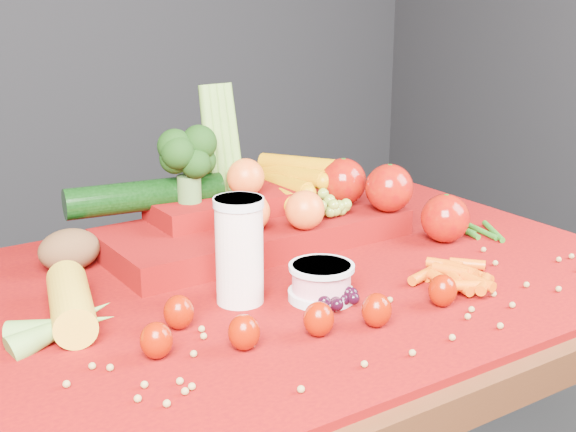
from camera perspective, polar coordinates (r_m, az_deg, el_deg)
table at (r=1.30m, az=0.50°, el=-8.48°), size 1.10×0.80×0.75m
red_cloth at (r=1.26m, az=0.51°, el=-4.33°), size 1.05×0.75×0.01m
milk_glass at (r=1.12m, az=-3.49°, el=-2.21°), size 0.07×0.07×0.15m
yogurt_bowl at (r=1.15m, az=2.40°, el=-4.62°), size 0.10×0.10×0.05m
strawberry_scatter at (r=1.05m, az=0.14°, el=-7.05°), size 0.44×0.18×0.05m
dark_grape_cluster at (r=1.13m, az=3.75°, el=-5.89°), size 0.06×0.05×0.03m
soybean_scatter at (r=1.10m, az=6.42°, el=-6.97°), size 0.84×0.24×0.01m
corn_ear at (r=1.08m, az=-15.60°, el=-7.05°), size 0.22×0.25×0.06m
potato at (r=1.30m, az=-15.29°, el=-2.35°), size 0.10×0.07×0.07m
baby_carrot_pile at (r=1.23m, az=12.34°, el=-4.03°), size 0.17×0.17×0.03m
green_bean_pile at (r=1.48m, az=13.04°, el=-0.90°), size 0.14×0.12×0.01m
produce_mound at (r=1.38m, az=-1.45°, el=0.54°), size 0.62×0.36×0.27m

